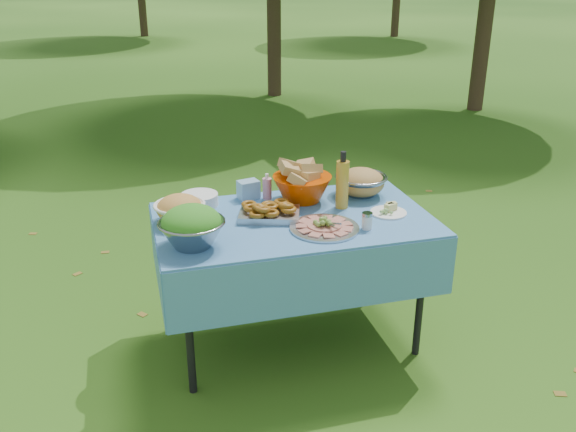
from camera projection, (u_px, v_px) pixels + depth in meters
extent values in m
plane|color=#123209|center=(293.00, 338.00, 3.54)|extent=(80.00, 80.00, 0.00)
cube|color=#84C4FD|center=(293.00, 281.00, 3.40)|extent=(1.46, 0.86, 0.76)
cylinder|color=white|center=(199.00, 200.00, 3.41)|extent=(0.25, 0.25, 0.07)
cube|color=#83B1D8|center=(248.00, 190.00, 3.50)|extent=(0.13, 0.11, 0.11)
cylinder|color=pink|center=(267.00, 186.00, 3.49)|extent=(0.06, 0.06, 0.15)
cube|color=#ADADB1|center=(269.00, 211.00, 3.24)|extent=(0.37, 0.31, 0.07)
cylinder|color=silver|center=(325.00, 222.00, 3.10)|extent=(0.39, 0.39, 0.08)
cylinder|color=gold|center=(342.00, 180.00, 3.33)|extent=(0.09, 0.09, 0.32)
cylinder|color=white|center=(389.00, 209.00, 3.30)|extent=(0.26, 0.26, 0.05)
cylinder|color=white|center=(367.00, 221.00, 3.10)|extent=(0.07, 0.07, 0.09)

